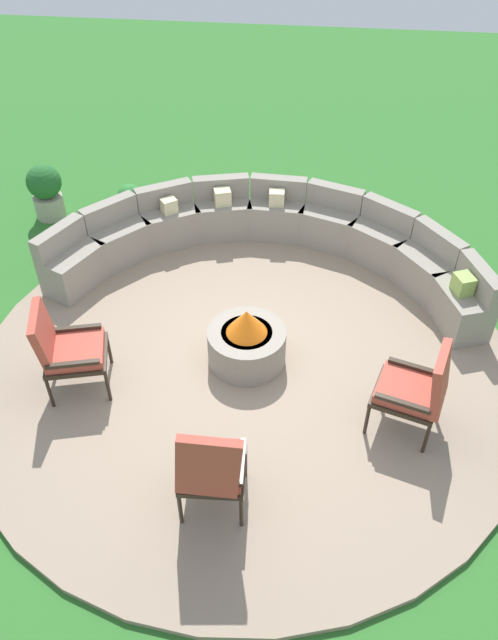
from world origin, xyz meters
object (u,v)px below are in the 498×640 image
Objects in this scene: lounge_chair_front_left at (65,347)px; fire_pit at (247,342)px; potted_plant_0 at (131,203)px; lounge_chair_front_right at (211,467)px; potted_plant_2 at (46,190)px; curved_stone_bench at (270,241)px; lounge_chair_back_left at (418,388)px.

fire_pit is at bearing 93.22° from lounge_chair_front_left.
lounge_chair_front_right is at bearing -66.87° from potted_plant_0.
lounge_chair_front_right is at bearing -55.04° from potted_plant_2.
potted_plant_0 is at bearing 168.97° from lounge_chair_front_left.
potted_plant_2 reaches higher than fire_pit.
potted_plant_0 is at bearing 158.39° from curved_stone_bench.
curved_stone_bench reaches higher than potted_plant_0.
curved_stone_bench is 3.64m from lounge_chair_front_right.
lounge_chair_front_left is 3.51m from potted_plant_2.
curved_stone_bench reaches higher than fire_pit.
fire_pit reaches higher than potted_plant_0.
fire_pit is at bearing -92.35° from curved_stone_bench.
lounge_chair_front_left reaches higher than potted_plant_2.
curved_stone_bench is 2.99m from lounge_chair_front_left.
lounge_chair_front_left is (-1.72, -0.58, 0.27)m from fire_pit.
lounge_chair_front_right reaches higher than curved_stone_bench.
potted_plant_2 is at bearing 121.33° from lounge_chair_front_right.
fire_pit is 4.10m from potted_plant_2.
fire_pit is at bearing 84.39° from lounge_chair_front_right.
fire_pit is 1.83m from lounge_chair_front_left.
lounge_chair_back_left reaches higher than potted_plant_2.
potted_plant_2 is (-3.16, 2.62, 0.11)m from fire_pit.
lounge_chair_back_left reaches higher than lounge_chair_front_left.
lounge_chair_front_right is at bearing 37.89° from lounge_chair_front_left.
potted_plant_2 is at bearing -171.00° from lounge_chair_front_left.
lounge_chair_back_left is at bearing -34.53° from potted_plant_2.
lounge_chair_front_left is at bearing -65.68° from potted_plant_2.
lounge_chair_back_left is at bearing -57.69° from curved_stone_bench.
lounge_chair_back_left is (1.67, -0.71, 0.27)m from fire_pit.
lounge_chair_back_left is 5.86m from potted_plant_2.
curved_stone_bench is 5.25× the size of lounge_chair_front_left.
lounge_chair_front_right is (-0.14, -3.63, 0.25)m from curved_stone_bench.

